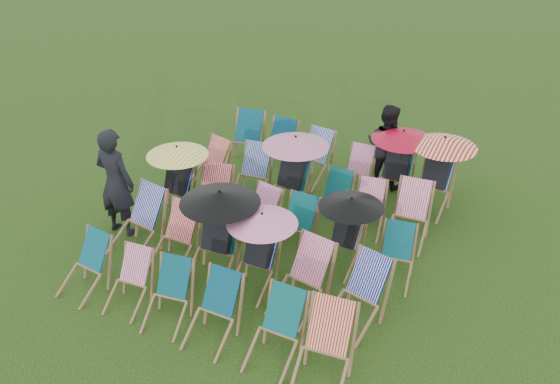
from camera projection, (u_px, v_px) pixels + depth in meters
The scene contains 33 objects.
ground at pixel (273, 246), 10.34m from camera, with size 100.00×100.00×0.00m, color black.
deckchair_0 at pixel (84, 266), 9.15m from camera, with size 0.63×0.83×0.86m.
deckchair_1 at pixel (128, 281), 8.88m from camera, with size 0.61×0.80×0.81m.
deckchair_2 at pixel (167, 296), 8.58m from camera, with size 0.69×0.87×0.86m.
deckchair_3 at pixel (212, 312), 8.26m from camera, with size 0.62×0.85×0.90m.
deckchair_4 at pixel (275, 332), 7.91m from camera, with size 0.62×0.86×0.92m.
deckchair_5 at pixel (323, 351), 7.56m from camera, with size 0.78×1.00×1.00m.
deckchair_6 at pixel (136, 222), 10.04m from camera, with size 0.79×1.01×1.01m.
deckchair_7 at pixel (174, 238), 9.74m from camera, with size 0.62×0.86×0.92m.
deckchair_8 at pixel (216, 233), 9.33m from camera, with size 1.20×1.29×1.43m.
deckchair_9 at pixel (257, 250), 9.13m from camera, with size 1.04×1.09×1.24m.
deckchair_10 at pixel (301, 279), 8.78m from camera, with size 0.78×1.00×0.99m.
deckchair_11 at pixel (358, 295), 8.51m from camera, with size 0.80×0.99×0.96m.
deckchair_12 at pixel (174, 179), 10.93m from camera, with size 1.08×1.12×1.28m.
deckchair_13 at pixel (210, 199), 10.68m from camera, with size 0.81×1.01×0.99m.
deckchair_14 at pixel (256, 218), 10.27m from camera, with size 0.72×0.91×0.89m.
deckchair_15 at pixel (295, 228), 10.00m from camera, with size 0.59×0.82×0.89m.
deckchair_16 at pixel (345, 231), 9.59m from camera, with size 1.01×1.05×1.20m.
deckchair_17 at pixel (395, 257), 9.37m from camera, with size 0.68×0.85×0.84m.
deckchair_18 at pixel (208, 166), 11.84m from camera, with size 0.76×0.94×0.90m.
deckchair_19 at pixel (251, 174), 11.52m from camera, with size 0.73×0.94×0.94m.
deckchair_20 at pixel (290, 172), 11.02m from camera, with size 1.18×1.22×1.40m.
deckchair_21 at pixel (333, 199), 10.84m from camera, with size 0.57×0.79×0.85m.
deckchair_22 at pixel (368, 209), 10.56m from camera, with size 0.67×0.85×0.83m.
deckchair_23 at pixel (410, 215), 10.27m from camera, with size 0.73×0.95×0.96m.
deckchair_24 at pixel (245, 140), 12.67m from camera, with size 0.84×1.05×1.02m.
deckchair_25 at pixel (276, 147), 12.46m from camera, with size 0.64×0.89×0.96m.
deckchair_26 at pixel (312, 158), 12.06m from camera, with size 0.72×0.94×0.96m.
deckchair_27 at pixel (357, 172), 11.71m from camera, with size 0.58×0.79×0.83m.
deckchair_28 at pixel (397, 165), 11.33m from camera, with size 1.14×1.20×1.35m.
deckchair_29 at pixel (436, 172), 11.04m from camera, with size 1.16×1.21×1.37m.
person_left at pixel (116, 182), 10.26m from camera, with size 0.70×0.46×1.91m, color black.
person_rear at pixel (386, 146), 11.76m from camera, with size 0.80×0.62×1.64m, color black.
Camera 1 is at (4.18, -7.38, 5.99)m, focal length 40.00 mm.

